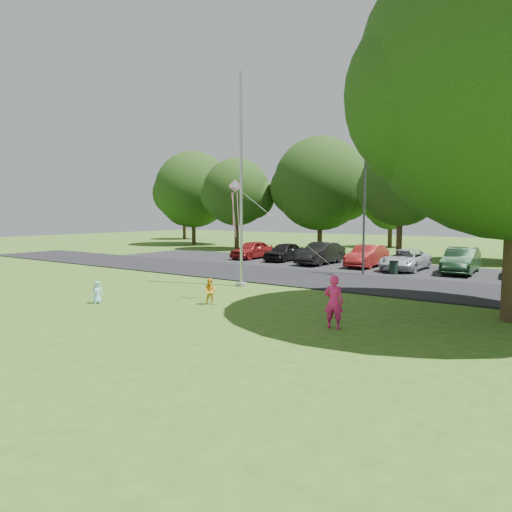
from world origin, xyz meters
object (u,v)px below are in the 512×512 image
Objects in this scene: child_blue at (97,292)px; woman at (334,302)px; street_lamp at (368,207)px; trash_can at (394,268)px; kite at (237,199)px; flagpole at (241,199)px; child_yellow at (210,292)px.

woman is at bearing -45.44° from child_blue.
street_lamp reaches higher than trash_can.
woman is at bearing -55.94° from kite.
flagpole is 3.80m from kite.
flagpole is 11.58× the size of child_blue.
trash_can is at bearing 59.31° from flagpole.
child_yellow is 1.17× the size of child_blue.
woman is 0.30× the size of kite.
kite is at bearing -31.11° from woman.
child_yellow is 4.39m from child_blue.
street_lamp is (3.58, 6.94, -0.37)m from flagpole.
child_blue is at bearing -114.77° from trash_can.
child_yellow is 0.19× the size of kite.
trash_can is 0.80× the size of child_yellow.
street_lamp is 3.74m from trash_can.
child_yellow is (-5.40, 0.62, -0.30)m from woman.
flagpole reaches higher than trash_can.
flagpole is 9.90× the size of child_yellow.
kite reaches higher than child_yellow.
kite is at bearing -55.58° from flagpole.
child_blue is 6.50m from kite.
flagpole reaches higher than child_blue.
flagpole is at bearing 83.19° from child_yellow.
child_yellow is at bearing -88.93° from street_lamp.
flagpole reaches higher than street_lamp.
kite is at bearing 42.22° from child_yellow.
flagpole is at bearing 88.42° from kite.
kite is (4.15, 3.49, 3.58)m from child_blue.
child_yellow is at bearing -17.77° from woman.
flagpole is 7.82m from street_lamp.
trash_can is (1.17, 1.06, -3.39)m from street_lamp.
kite reaches higher than trash_can.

